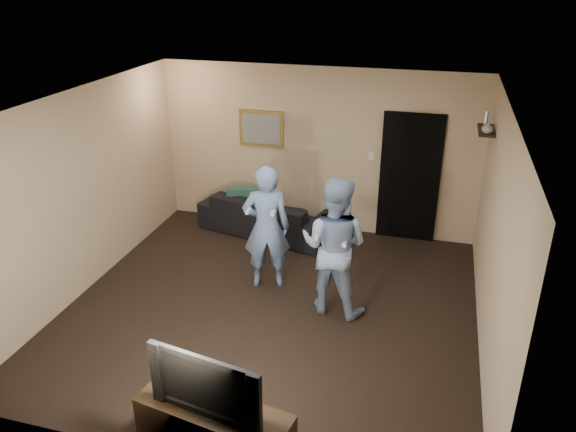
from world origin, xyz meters
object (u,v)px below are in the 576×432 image
(wii_player_left, at_px, (266,227))
(wii_player_right, at_px, (334,246))
(sofa, at_px, (267,214))
(television, at_px, (211,380))
(tv_console, at_px, (215,430))

(wii_player_left, bearing_deg, wii_player_right, -19.66)
(sofa, height_order, television, television)
(television, distance_m, wii_player_right, 2.58)
(sofa, height_order, wii_player_right, wii_player_right)
(tv_console, height_order, television, television)
(sofa, relative_size, wii_player_left, 1.27)
(sofa, relative_size, wii_player_right, 1.23)
(sofa, relative_size, tv_console, 1.55)
(tv_console, distance_m, wii_player_right, 2.65)
(wii_player_left, bearing_deg, tv_console, -81.77)
(television, relative_size, wii_player_left, 0.62)
(sofa, height_order, tv_console, sofa)
(tv_console, xyz_separation_m, wii_player_left, (-0.41, 2.86, 0.59))
(television, xyz_separation_m, wii_player_left, (-0.41, 2.86, 0.04))
(sofa, relative_size, television, 2.04)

